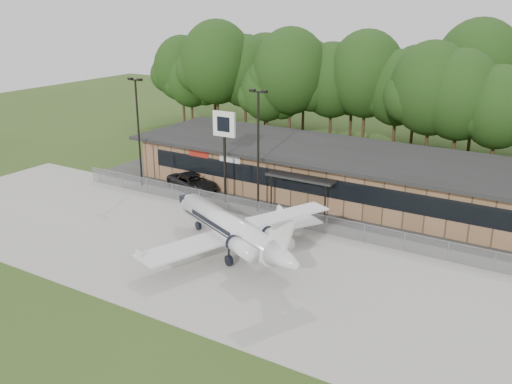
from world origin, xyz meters
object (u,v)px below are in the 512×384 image
Objects in this scene: terminal at (350,174)px; business_jet at (233,230)px; pole_sign at (224,134)px; suv at (193,182)px.

terminal is 2.70× the size of business_jet.
pole_sign reaches higher than terminal.
terminal is 7.22× the size of suv.
business_jet is at bearing -97.19° from terminal.
business_jet is 2.68× the size of suv.
terminal is 11.83m from pole_sign.
pole_sign is at bearing -140.06° from terminal.
terminal is 14.44m from suv.
pole_sign is (-8.53, -7.14, 4.02)m from terminal.
business_jet is 1.88× the size of pole_sign.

